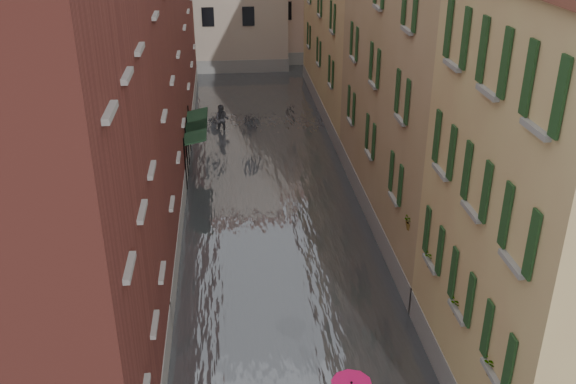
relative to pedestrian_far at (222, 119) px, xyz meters
name	(u,v)px	position (x,y,z in m)	size (l,w,h in m)	color
ground	(300,365)	(2.21, -20.72, -0.88)	(120.00, 120.00, 0.00)	#5E5E60
floodwater	(269,185)	(2.21, -7.72, -0.78)	(10.00, 60.00, 0.20)	#4F5357
building_left_near	(5,221)	(-4.79, -22.72, 5.62)	(6.00, 8.00, 13.00)	brown
building_left_mid	(92,91)	(-4.79, -11.72, 5.37)	(6.00, 14.00, 12.50)	#5A251C
building_left_far	(135,5)	(-4.79, 3.28, 6.12)	(6.00, 16.00, 14.00)	brown
building_right_mid	(448,75)	(9.21, -11.72, 5.62)	(6.00, 14.00, 13.00)	tan
building_right_far	(368,22)	(9.21, 3.28, 4.87)	(6.00, 16.00, 11.50)	tan
awning_near	(195,133)	(-1.28, -6.50, 1.58)	(1.09, 3.04, 2.80)	black
awning_far	(196,121)	(-1.28, -4.79, 1.59)	(1.09, 3.38, 2.80)	black
window_planters	(447,271)	(6.33, -21.26, 2.63)	(0.59, 7.97, 0.84)	#A13C34
pedestrian_far	(222,119)	(0.00, 0.00, 0.00)	(0.86, 0.67, 1.77)	black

